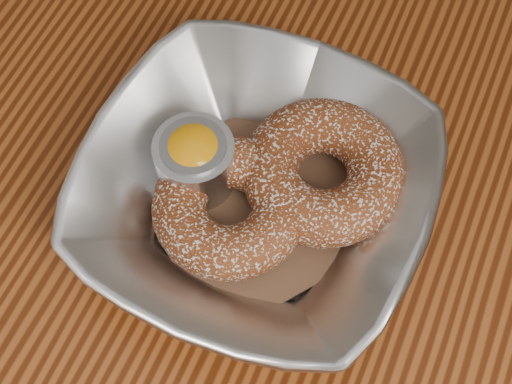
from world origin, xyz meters
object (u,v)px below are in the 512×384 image
at_px(table, 251,356).
at_px(donut_back, 323,171).
at_px(ramekin, 195,160).
at_px(donut_front, 229,206).
at_px(serving_bowl, 256,192).

distance_m(table, donut_back, 0.17).
height_order(donut_back, ramekin, ramekin).
xyz_separation_m(donut_front, ramekin, (-0.04, 0.02, 0.01)).
bearing_deg(table, donut_back, 86.63).
xyz_separation_m(serving_bowl, ramekin, (-0.05, 0.00, 0.01)).
bearing_deg(donut_front, ramekin, 150.33).
bearing_deg(donut_back, ramekin, -160.00).
height_order(serving_bowl, ramekin, ramekin).
bearing_deg(donut_front, table, -54.99).
height_order(table, donut_back, donut_back).
relative_size(table, serving_bowl, 4.99).
relative_size(serving_bowl, donut_back, 2.09).
height_order(serving_bowl, donut_back, serving_bowl).
distance_m(serving_bowl, ramekin, 0.05).
distance_m(donut_front, ramekin, 0.04).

